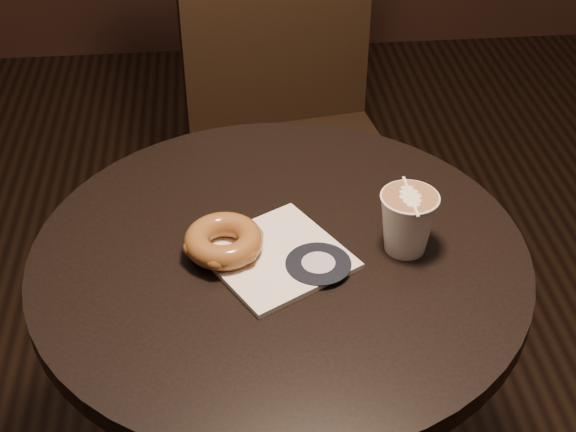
{
  "coord_description": "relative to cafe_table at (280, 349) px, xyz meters",
  "views": [
    {
      "loc": [
        -0.07,
        -0.87,
        1.46
      ],
      "look_at": [
        0.01,
        0.03,
        0.79
      ],
      "focal_mm": 50.0,
      "sensor_mm": 36.0,
      "label": 1
    }
  ],
  "objects": [
    {
      "name": "cafe_table",
      "position": [
        0.0,
        0.0,
        0.0
      ],
      "size": [
        0.7,
        0.7,
        0.75
      ],
      "color": "black",
      "rests_on": "ground"
    },
    {
      "name": "latte_cup",
      "position": [
        0.18,
        -0.01,
        0.24
      ],
      "size": [
        0.08,
        0.08,
        0.09
      ],
      "primitive_type": null,
      "color": "white",
      "rests_on": "cafe_table"
    },
    {
      "name": "chair",
      "position": [
        0.08,
        0.7,
        0.05
      ],
      "size": [
        0.49,
        0.49,
        1.07
      ],
      "rotation": [
        0.0,
        0.0,
        0.16
      ],
      "color": "black",
      "rests_on": "ground"
    },
    {
      "name": "doughnut",
      "position": [
        -0.08,
        -0.01,
        0.23
      ],
      "size": [
        0.11,
        0.11,
        0.04
      ],
      "primitive_type": "torus",
      "color": "brown",
      "rests_on": "pastry_bag"
    },
    {
      "name": "pastry_bag",
      "position": [
        -0.01,
        -0.02,
        0.2
      ],
      "size": [
        0.23,
        0.23,
        0.01
      ],
      "primitive_type": "cube",
      "rotation": [
        0.0,
        0.0,
        0.52
      ],
      "color": "white",
      "rests_on": "cafe_table"
    }
  ]
}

